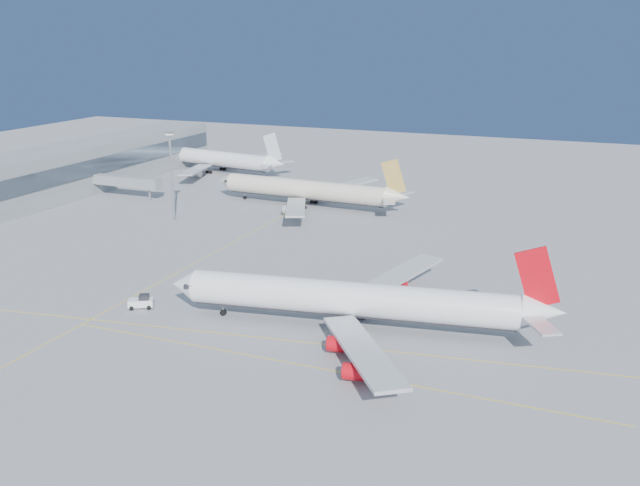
{
  "coord_description": "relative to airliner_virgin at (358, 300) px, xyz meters",
  "views": [
    {
      "loc": [
        42.92,
        -105.86,
        49.49
      ],
      "look_at": [
        -11.18,
        26.84,
        7.0
      ],
      "focal_mm": 40.0,
      "sensor_mm": 36.0,
      "label": 1
    }
  ],
  "objects": [
    {
      "name": "taxiway_lines",
      "position": [
        -20.43,
        3.36,
        -5.12
      ],
      "size": [
        118.86,
        140.0,
        0.02
      ],
      "color": "yellow",
      "rests_on": "ground"
    },
    {
      "name": "light_mast",
      "position": [
        -71.01,
        50.87,
        9.14
      ],
      "size": [
        2.09,
        2.09,
        24.19
      ],
      "color": "gray",
      "rests_on": "ground"
    },
    {
      "name": "airliner_virgin",
      "position": [
        0.0,
        0.0,
        0.0
      ],
      "size": [
        68.87,
        61.28,
        17.02
      ],
      "rotation": [
        0.0,
        0.0,
        0.15
      ],
      "color": "white",
      "rests_on": "ground"
    },
    {
      "name": "pushback_tug",
      "position": [
        -40.63,
        -6.34,
        -3.95
      ],
      "size": [
        5.06,
        4.33,
        2.55
      ],
      "rotation": [
        0.0,
        0.0,
        0.5
      ],
      "color": "white",
      "rests_on": "ground"
    },
    {
      "name": "jet_bridge",
      "position": [
        -98.82,
        69.02,
        0.04
      ],
      "size": [
        23.6,
        3.6,
        6.9
      ],
      "color": "gray",
      "rests_on": "ground"
    },
    {
      "name": "airliner_third",
      "position": [
        -95.86,
        116.78,
        -0.17
      ],
      "size": [
        60.94,
        55.57,
        16.39
      ],
      "rotation": [
        0.0,
        0.0,
        -0.17
      ],
      "color": "white",
      "rests_on": "ground"
    },
    {
      "name": "terminal",
      "position": [
        -120.65,
        82.02,
        2.38
      ],
      "size": [
        18.4,
        110.0,
        15.0
      ],
      "color": "gray",
      "rests_on": "ground"
    },
    {
      "name": "airliner_etihad",
      "position": [
        -43.08,
        79.84,
        -0.2
      ],
      "size": [
        62.12,
        57.35,
        16.22
      ],
      "rotation": [
        0.0,
        0.0,
        -0.05
      ],
      "color": "beige",
      "rests_on": "ground"
    },
    {
      "name": "ground",
      "position": [
        -5.72,
        -2.98,
        -5.13
      ],
      "size": [
        500.0,
        500.0,
        0.0
      ],
      "primitive_type": "plane",
      "color": "slate",
      "rests_on": "ground"
    }
  ]
}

